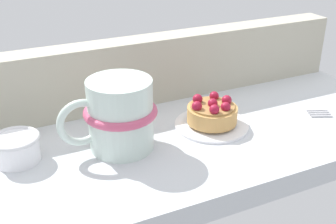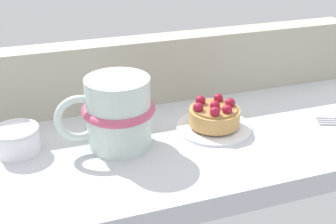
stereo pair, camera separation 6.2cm
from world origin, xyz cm
name	(u,v)px [view 2 (the right image)]	position (x,y,z in cm)	size (l,w,h in cm)	color
ground_plane	(197,141)	(0.00, 0.00, -1.68)	(70.34, 31.48, 3.36)	silver
window_rail_back	(169,68)	(0.00, 13.35, 5.54)	(68.93, 4.78, 11.08)	#B2AD99
dessert_plate	(213,126)	(2.71, 0.18, 0.38)	(11.45, 11.45, 0.82)	white
raspberry_tart	(214,114)	(2.71, 0.18, 2.38)	(7.67, 7.67, 3.97)	tan
coffee_mug	(116,111)	(-12.14, 0.44, 5.10)	(13.84, 10.15, 10.08)	silver
sugar_bowl	(17,139)	(-25.68, 2.60, 1.98)	(6.48, 6.48, 3.67)	white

